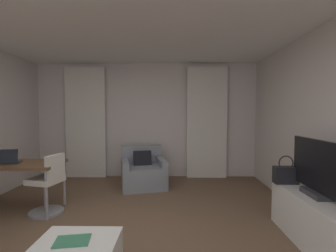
{
  "coord_description": "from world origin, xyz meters",
  "views": [
    {
      "loc": [
        0.58,
        -2.63,
        1.49
      ],
      "look_at": [
        0.52,
        1.36,
        1.26
      ],
      "focal_mm": 26.2,
      "sensor_mm": 36.0,
      "label": 1
    }
  ],
  "objects_px": {
    "desk": "(17,167)",
    "tv_console": "(317,221)",
    "magazine_open": "(72,241)",
    "handbag_primary": "(286,174)",
    "armchair": "(143,173)",
    "tv_flatscreen": "(318,170)",
    "laptop": "(7,160)",
    "desk_chair": "(48,187)"
  },
  "relations": [
    {
      "from": "handbag_primary",
      "to": "laptop",
      "type": "bearing_deg",
      "value": 175.1
    },
    {
      "from": "desk",
      "to": "tv_console",
      "type": "bearing_deg",
      "value": -12.68
    },
    {
      "from": "desk",
      "to": "tv_console",
      "type": "height_order",
      "value": "desk"
    },
    {
      "from": "desk_chair",
      "to": "tv_console",
      "type": "height_order",
      "value": "desk_chair"
    },
    {
      "from": "tv_console",
      "to": "tv_flatscreen",
      "type": "xyz_separation_m",
      "value": [
        0.0,
        0.01,
        0.57
      ]
    },
    {
      "from": "tv_console",
      "to": "handbag_primary",
      "type": "relative_size",
      "value": 3.58
    },
    {
      "from": "armchair",
      "to": "handbag_primary",
      "type": "xyz_separation_m",
      "value": [
        2.07,
        -1.66,
        0.41
      ]
    },
    {
      "from": "magazine_open",
      "to": "tv_flatscreen",
      "type": "relative_size",
      "value": 0.32
    },
    {
      "from": "armchair",
      "to": "magazine_open",
      "type": "distance_m",
      "value": 2.91
    },
    {
      "from": "magazine_open",
      "to": "tv_flatscreen",
      "type": "bearing_deg",
      "value": 16.83
    },
    {
      "from": "handbag_primary",
      "to": "desk",
      "type": "bearing_deg",
      "value": 174.33
    },
    {
      "from": "desk",
      "to": "tv_flatscreen",
      "type": "bearing_deg",
      "value": -12.48
    },
    {
      "from": "desk",
      "to": "tv_flatscreen",
      "type": "distance_m",
      "value": 4.01
    },
    {
      "from": "magazine_open",
      "to": "armchair",
      "type": "bearing_deg",
      "value": 85.01
    },
    {
      "from": "laptop",
      "to": "magazine_open",
      "type": "xyz_separation_m",
      "value": [
        1.59,
        -1.56,
        -0.36
      ]
    },
    {
      "from": "desk_chair",
      "to": "handbag_primary",
      "type": "distance_m",
      "value": 3.33
    },
    {
      "from": "tv_console",
      "to": "desk",
      "type": "bearing_deg",
      "value": 167.32
    },
    {
      "from": "magazine_open",
      "to": "tv_console",
      "type": "distance_m",
      "value": 2.55
    },
    {
      "from": "handbag_primary",
      "to": "armchair",
      "type": "bearing_deg",
      "value": 141.2
    },
    {
      "from": "laptop",
      "to": "tv_console",
      "type": "bearing_deg",
      "value": -11.76
    },
    {
      "from": "desk",
      "to": "laptop",
      "type": "relative_size",
      "value": 3.34
    },
    {
      "from": "desk",
      "to": "handbag_primary",
      "type": "xyz_separation_m",
      "value": [
        3.8,
        -0.38,
        0.0
      ]
    },
    {
      "from": "tv_flatscreen",
      "to": "handbag_primary",
      "type": "relative_size",
      "value": 2.63
    },
    {
      "from": "desk",
      "to": "tv_flatscreen",
      "type": "relative_size",
      "value": 1.28
    },
    {
      "from": "magazine_open",
      "to": "tv_console",
      "type": "relative_size",
      "value": 0.23
    },
    {
      "from": "desk_chair",
      "to": "laptop",
      "type": "relative_size",
      "value": 2.36
    },
    {
      "from": "desk_chair",
      "to": "tv_flatscreen",
      "type": "height_order",
      "value": "tv_flatscreen"
    },
    {
      "from": "desk_chair",
      "to": "magazine_open",
      "type": "height_order",
      "value": "desk_chair"
    },
    {
      "from": "laptop",
      "to": "magazine_open",
      "type": "height_order",
      "value": "laptop"
    },
    {
      "from": "magazine_open",
      "to": "tv_flatscreen",
      "type": "distance_m",
      "value": 2.59
    },
    {
      "from": "armchair",
      "to": "tv_console",
      "type": "bearing_deg",
      "value": -44.72
    },
    {
      "from": "armchair",
      "to": "magazine_open",
      "type": "xyz_separation_m",
      "value": [
        -0.25,
        -2.89,
        0.15
      ]
    },
    {
      "from": "desk",
      "to": "handbag_primary",
      "type": "distance_m",
      "value": 3.81
    },
    {
      "from": "magazine_open",
      "to": "handbag_primary",
      "type": "distance_m",
      "value": 2.64
    },
    {
      "from": "desk_chair",
      "to": "magazine_open",
      "type": "distance_m",
      "value": 1.81
    },
    {
      "from": "armchair",
      "to": "handbag_primary",
      "type": "height_order",
      "value": "handbag_primary"
    },
    {
      "from": "laptop",
      "to": "tv_flatscreen",
      "type": "xyz_separation_m",
      "value": [
        4.03,
        -0.82,
        0.07
      ]
    },
    {
      "from": "desk_chair",
      "to": "laptop",
      "type": "xyz_separation_m",
      "value": [
        -0.61,
        0.04,
        0.39
      ]
    },
    {
      "from": "laptop",
      "to": "tv_flatscreen",
      "type": "relative_size",
      "value": 0.38
    },
    {
      "from": "desk",
      "to": "magazine_open",
      "type": "relative_size",
      "value": 4.02
    },
    {
      "from": "armchair",
      "to": "laptop",
      "type": "bearing_deg",
      "value": -144.16
    },
    {
      "from": "desk",
      "to": "tv_console",
      "type": "distance_m",
      "value": 4.03
    }
  ]
}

